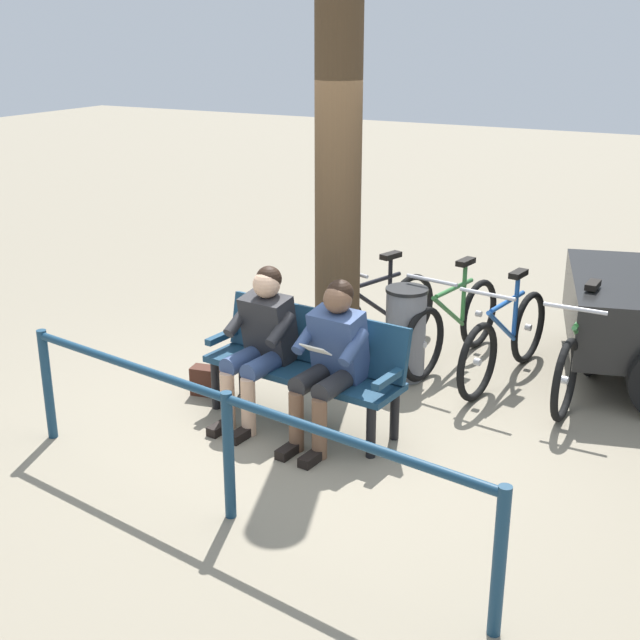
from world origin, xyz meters
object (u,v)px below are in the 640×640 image
object	(u,v)px
litter_bin	(405,333)
bicycle_silver	(581,355)
handbag	(210,381)
bench	(308,359)
bicycle_black	(376,317)
tree_trunk	(338,153)
person_reading	(331,355)
bicycle_green	(505,340)
person_companion	(261,337)
bicycle_red	(452,325)

from	to	relation	value
litter_bin	bicycle_silver	bearing A→B (deg)	-167.10
handbag	litter_bin	distance (m)	1.71
bench	bicycle_black	world-z (taller)	bicycle_black
bench	bicycle_black	bearing A→B (deg)	-79.72
tree_trunk	bicycle_black	distance (m)	1.65
person_reading	bicycle_black	size ratio (longest dim) A/B	0.74
handbag	bicycle_silver	bearing A→B (deg)	-152.34
tree_trunk	bicycle_green	bearing A→B (deg)	-160.82
litter_bin	person_reading	bearing A→B (deg)	88.01
tree_trunk	person_companion	bearing A→B (deg)	85.82
tree_trunk	litter_bin	distance (m)	1.63
litter_bin	bicycle_silver	distance (m)	1.45
bicycle_green	bicycle_black	size ratio (longest dim) A/B	1.03
bicycle_red	bicycle_black	world-z (taller)	same
tree_trunk	litter_bin	bearing A→B (deg)	-168.96
litter_bin	person_companion	bearing A→B (deg)	61.24
handbag	bicycle_red	xyz separation A→B (m)	(-1.53, -1.61, 0.24)
bicycle_red	person_reading	bearing A→B (deg)	0.76
person_reading	bicycle_red	distance (m)	1.88
bicycle_silver	bicycle_black	distance (m)	1.87
handbag	bicycle_black	xyz separation A→B (m)	(-0.83, -1.50, 0.24)
handbag	bicycle_green	distance (m)	2.53
tree_trunk	bicycle_black	size ratio (longest dim) A/B	2.36
bicycle_green	bicycle_red	bearing A→B (deg)	-98.34
person_reading	bicycle_green	world-z (taller)	person_reading
person_reading	person_companion	world-z (taller)	same
person_reading	person_companion	xyz separation A→B (m)	(0.64, -0.07, -0.00)
person_reading	handbag	size ratio (longest dim) A/B	4.00
bicycle_black	bicycle_red	bearing A→B (deg)	115.62
tree_trunk	bicycle_red	xyz separation A→B (m)	(-0.84, -0.63, -1.56)
bench	tree_trunk	bearing A→B (deg)	-69.64
handbag	tree_trunk	distance (m)	2.16
litter_bin	bench	bearing A→B (deg)	72.64
person_companion	tree_trunk	distance (m)	1.69
person_reading	tree_trunk	size ratio (longest dim) A/B	0.31
bicycle_black	person_reading	bearing A→B (deg)	30.25
bench	tree_trunk	xyz separation A→B (m)	(0.25, -1.00, 1.41)
bicycle_silver	bicycle_red	size ratio (longest dim) A/B	1.01
person_reading	litter_bin	distance (m)	1.34
person_companion	bicycle_black	world-z (taller)	person_companion
bicycle_black	bicycle_silver	bearing A→B (deg)	104.22
tree_trunk	bicycle_green	distance (m)	2.13
bench	bicycle_green	distance (m)	1.85
litter_bin	bicycle_silver	size ratio (longest dim) A/B	0.48
person_reading	litter_bin	size ratio (longest dim) A/B	1.47
person_companion	handbag	xyz separation A→B (m)	(0.61, -0.15, -0.54)
person_companion	bicycle_red	world-z (taller)	person_companion
person_companion	bicycle_green	bearing A→B (deg)	-125.95
litter_bin	bicycle_black	bearing A→B (deg)	-41.86
handbag	tree_trunk	xyz separation A→B (m)	(-0.69, -0.98, 1.80)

